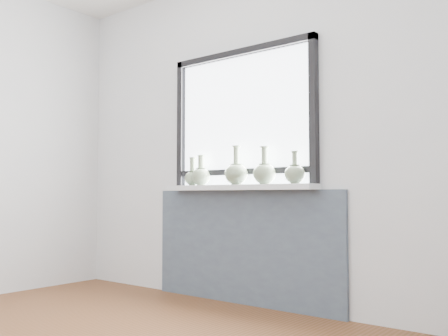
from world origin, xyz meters
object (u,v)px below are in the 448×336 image
Objects in this scene: vase_a at (192,177)px; vase_b at (201,175)px; vase_e at (295,173)px; vase_c at (236,173)px; windowsill at (237,187)px; vase_d at (264,172)px.

vase_b reaches higher than vase_a.
vase_b reaches higher than vase_e.
vase_e is at bearing 1.39° from vase_c.
vase_e is (0.50, -0.01, 0.09)m from windowsill.
vase_a is at bearing 179.43° from vase_e.
vase_c is at bearing -178.61° from vase_e.
windowsill is at bearing 178.98° from vase_e.
vase_c is 0.50m from vase_e.
vase_c is (0.01, -0.02, 0.11)m from windowsill.
windowsill is 0.46m from vase_a.
vase_c is at bearing -73.09° from windowsill.
vase_c is at bearing -176.15° from vase_d.
vase_e is (0.86, -0.01, -0.01)m from vase_b.
vase_d reaches higher than windowsill.
vase_c reaches higher than vase_e.
vase_d is at bearing 3.85° from vase_c.
vase_b is (-0.36, -0.00, 0.10)m from windowsill.
vase_d is 0.26m from vase_e.
vase_d is 1.21× the size of vase_e.
vase_b is at bearing 179.61° from vase_e.
vase_e is at bearing -0.39° from vase_b.
vase_c is at bearing -2.67° from vase_a.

